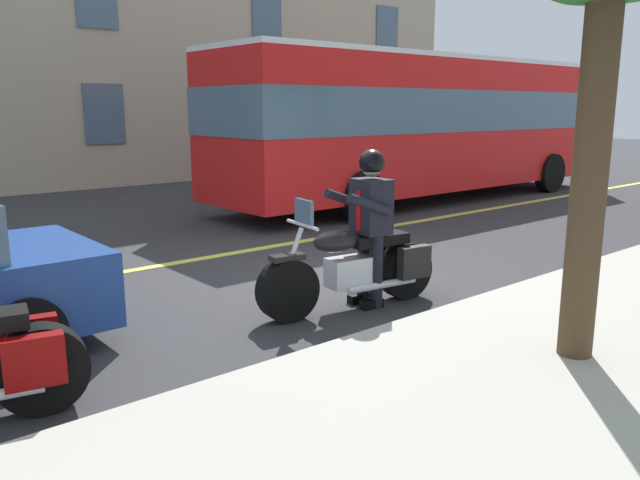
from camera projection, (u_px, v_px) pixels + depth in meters
name	position (u px, v px, depth m)	size (l,w,h in m)	color
ground_plane	(326.00, 279.00, 8.15)	(80.00, 80.00, 0.00)	#333335
lane_center_stripe	(242.00, 252.00, 9.64)	(60.00, 0.16, 0.01)	#E5DB4C
motorcycle_main	(355.00, 268.00, 6.88)	(2.22, 0.80, 1.26)	black
rider_main	(370.00, 214.00, 6.86)	(0.68, 0.61, 1.74)	black
bus_near	(426.00, 120.00, 14.72)	(11.05, 2.70, 3.30)	red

